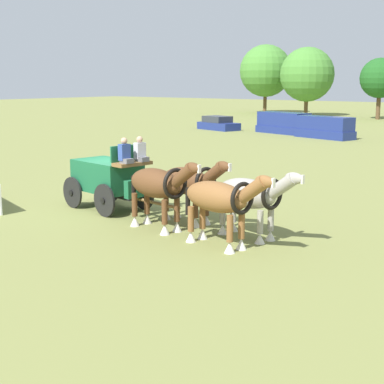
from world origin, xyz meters
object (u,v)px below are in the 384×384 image
at_px(draft_horse_lead_near, 251,196).
at_px(parked_vehicle_c, 325,128).
at_px(parked_vehicle_b, 283,123).
at_px(draft_horse_lead_off, 220,200).
at_px(draft_horse_rear_near, 189,183).
at_px(show_wagon, 110,177).
at_px(parked_vehicle_a, 218,124).
at_px(draft_horse_rear_off, 158,186).

xyz_separation_m(draft_horse_lead_near, parked_vehicle_c, (-11.20, 29.23, -0.43)).
bearing_deg(parked_vehicle_b, draft_horse_lead_off, -64.02).
bearing_deg(parked_vehicle_c, draft_horse_rear_near, -73.35).
distance_m(draft_horse_lead_near, parked_vehicle_b, 35.05).
distance_m(show_wagon, parked_vehicle_b, 32.48).
bearing_deg(draft_horse_lead_off, parked_vehicle_a, 125.10).
bearing_deg(show_wagon, parked_vehicle_b, 107.84).
bearing_deg(show_wagon, draft_horse_lead_near, -2.43).
xyz_separation_m(draft_horse_lead_near, parked_vehicle_a, (-22.71, 30.76, -0.73)).
bearing_deg(draft_horse_rear_off, parked_vehicle_a, 122.21).
relative_size(show_wagon, parked_vehicle_a, 1.21).
bearing_deg(draft_horse_rear_near, draft_horse_lead_off, -35.12).
bearing_deg(parked_vehicle_c, draft_horse_rear_off, -74.38).
distance_m(show_wagon, draft_horse_rear_near, 3.49).
xyz_separation_m(draft_horse_rear_near, draft_horse_lead_near, (2.57, -0.39, -0.03)).
distance_m(draft_horse_rear_near, parked_vehicle_b, 33.59).
bearing_deg(draft_horse_lead_near, draft_horse_lead_off, -98.54).
bearing_deg(draft_horse_lead_off, draft_horse_rear_near, 144.88).
relative_size(show_wagon, draft_horse_rear_near, 1.79).
distance_m(draft_horse_lead_off, parked_vehicle_c, 32.44).
height_order(draft_horse_lead_off, parked_vehicle_a, draft_horse_lead_off).
xyz_separation_m(show_wagon, draft_horse_lead_off, (5.87, -1.54, 0.16)).
relative_size(draft_horse_lead_off, parked_vehicle_a, 0.70).
bearing_deg(draft_horse_lead_near, draft_horse_rear_off, -162.11).
height_order(draft_horse_rear_near, parked_vehicle_a, draft_horse_rear_near).
distance_m(draft_horse_lead_near, parked_vehicle_c, 31.30).
height_order(show_wagon, draft_horse_lead_off, show_wagon).
xyz_separation_m(parked_vehicle_a, parked_vehicle_c, (11.51, -1.53, 0.30)).
distance_m(show_wagon, parked_vehicle_c, 29.43).
bearing_deg(draft_horse_rear_near, parked_vehicle_c, 106.65).
xyz_separation_m(draft_horse_lead_near, parked_vehicle_b, (-16.01, 31.18, -0.39)).
relative_size(draft_horse_rear_near, parked_vehicle_b, 0.57).
bearing_deg(parked_vehicle_b, parked_vehicle_a, -176.42).
xyz_separation_m(show_wagon, parked_vehicle_b, (-9.95, 30.92, -0.29)).
bearing_deg(parked_vehicle_a, draft_horse_rear_off, -57.79).
relative_size(draft_horse_rear_near, parked_vehicle_c, 0.58).
height_order(draft_horse_lead_near, parked_vehicle_a, draft_horse_lead_near).
bearing_deg(parked_vehicle_a, parked_vehicle_c, -7.55).
height_order(draft_horse_lead_off, parked_vehicle_c, draft_horse_lead_off).
bearing_deg(parked_vehicle_b, draft_horse_rear_off, -67.58).
height_order(parked_vehicle_b, parked_vehicle_c, parked_vehicle_b).
xyz_separation_m(draft_horse_rear_off, draft_horse_lead_off, (2.58, -0.39, -0.05)).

